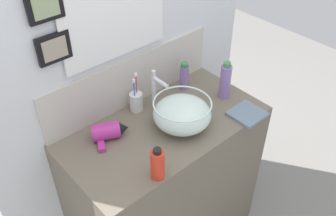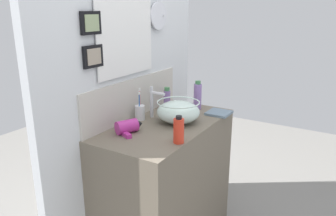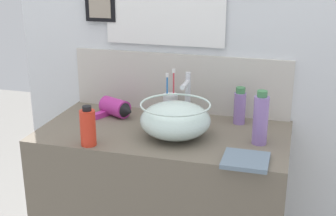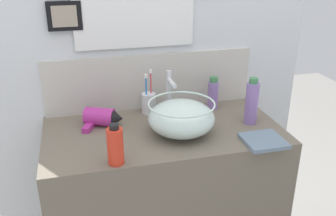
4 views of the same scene
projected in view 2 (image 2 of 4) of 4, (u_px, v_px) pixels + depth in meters
name	position (u px, v px, depth m)	size (l,w,h in m)	color
vanity_counter	(167.00, 187.00, 2.24)	(1.02, 0.52, 0.92)	#6B6051
back_panel	(129.00, 75.00, 2.17)	(1.56, 0.10, 2.41)	silver
glass_bowl_sink	(178.00, 111.00, 2.12)	(0.28, 0.28, 0.14)	silver
faucet	(153.00, 100.00, 2.20)	(0.02, 0.11, 0.21)	silver
hair_drier	(129.00, 126.00, 1.95)	(0.19, 0.14, 0.08)	#B22D8C
toothbrush_cup	(140.00, 112.00, 2.17)	(0.07, 0.07, 0.21)	silver
soap_dispenser	(198.00, 96.00, 2.39)	(0.06, 0.06, 0.21)	#8C6BB2
shampoo_bottle	(167.00, 99.00, 2.41)	(0.05, 0.05, 0.16)	#8C6BB2
spray_bottle	(179.00, 130.00, 1.79)	(0.06, 0.06, 0.16)	red
hand_towel	(219.00, 113.00, 2.30)	(0.16, 0.16, 0.02)	slate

